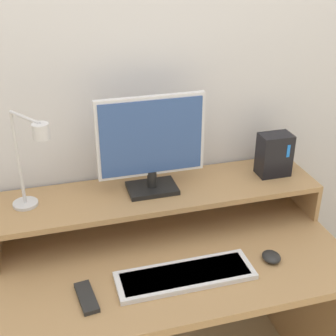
% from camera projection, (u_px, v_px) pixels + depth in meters
% --- Properties ---
extents(wall_back, '(6.00, 0.05, 2.50)m').
position_uv_depth(wall_back, '(146.00, 87.00, 1.81)').
color(wall_back, silver).
rests_on(wall_back, ground_plane).
extents(desk, '(1.25, 0.69, 0.74)m').
position_uv_depth(desk, '(173.00, 297.00, 1.81)').
color(desk, '#A87F51').
rests_on(desk, ground_plane).
extents(monitor_shelf, '(1.25, 0.30, 0.16)m').
position_uv_depth(monitor_shelf, '(160.00, 195.00, 1.82)').
color(monitor_shelf, '#A87F51').
rests_on(monitor_shelf, desk).
extents(monitor, '(0.41, 0.13, 0.38)m').
position_uv_depth(monitor, '(151.00, 143.00, 1.72)').
color(monitor, black).
rests_on(monitor, monitor_shelf).
extents(desk_lamp, '(0.16, 0.21, 0.37)m').
position_uv_depth(desk_lamp, '(31.00, 159.00, 1.57)').
color(desk_lamp, silver).
rests_on(desk_lamp, monitor_shelf).
extents(router_dock, '(0.13, 0.09, 0.18)m').
position_uv_depth(router_dock, '(274.00, 155.00, 1.89)').
color(router_dock, black).
rests_on(router_dock, monitor_shelf).
extents(keyboard, '(0.47, 0.15, 0.02)m').
position_uv_depth(keyboard, '(186.00, 275.00, 1.59)').
color(keyboard, silver).
rests_on(keyboard, desk).
extents(mouse, '(0.07, 0.08, 0.03)m').
position_uv_depth(mouse, '(271.00, 257.00, 1.67)').
color(mouse, black).
rests_on(mouse, desk).
extents(remote_control, '(0.07, 0.15, 0.02)m').
position_uv_depth(remote_control, '(87.00, 297.00, 1.50)').
color(remote_control, black).
rests_on(remote_control, desk).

